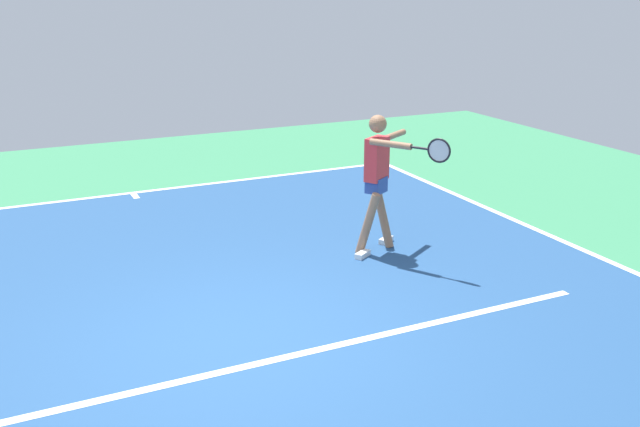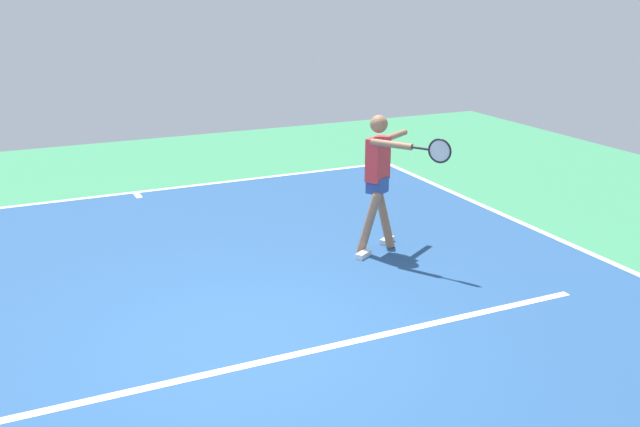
% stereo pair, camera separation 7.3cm
% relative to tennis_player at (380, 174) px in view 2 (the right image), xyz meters
% --- Properties ---
extents(ground_plane, '(19.65, 19.65, 0.00)m').
position_rel_tennis_player_xyz_m(ground_plane, '(2.37, 1.61, -1.03)').
color(ground_plane, '#388456').
extents(court_surface, '(9.70, 11.37, 0.00)m').
position_rel_tennis_player_xyz_m(court_surface, '(2.37, 1.61, -1.02)').
color(court_surface, navy).
rests_on(court_surface, ground_plane).
extents(court_line_baseline_near, '(9.70, 0.10, 0.01)m').
position_rel_tennis_player_xyz_m(court_line_baseline_near, '(2.37, -4.03, -1.02)').
color(court_line_baseline_near, white).
rests_on(court_line_baseline_near, ground_plane).
extents(court_line_sideline_left, '(0.10, 11.37, 0.01)m').
position_rel_tennis_player_xyz_m(court_line_sideline_left, '(-2.43, 1.61, -1.02)').
color(court_line_sideline_left, white).
rests_on(court_line_sideline_left, ground_plane).
extents(court_line_service, '(7.27, 0.10, 0.01)m').
position_rel_tennis_player_xyz_m(court_line_service, '(2.37, 2.07, -1.02)').
color(court_line_service, white).
rests_on(court_line_service, ground_plane).
extents(court_line_centre_mark, '(0.10, 0.30, 0.01)m').
position_rel_tennis_player_xyz_m(court_line_centre_mark, '(2.37, -3.83, -1.02)').
color(court_line_centre_mark, white).
rests_on(court_line_centre_mark, ground_plane).
extents(tennis_player, '(1.03, 1.40, 1.79)m').
position_rel_tennis_player_xyz_m(tennis_player, '(0.00, 0.00, 0.00)').
color(tennis_player, '#9E7051').
rests_on(tennis_player, ground_plane).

